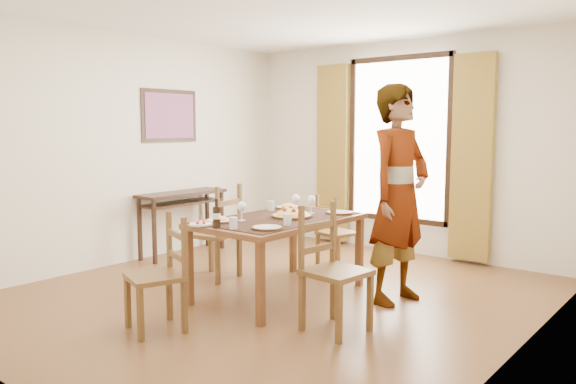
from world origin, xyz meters
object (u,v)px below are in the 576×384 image
Objects in this scene: console_table at (182,201)px; pasta_platter at (292,212)px; man at (399,194)px; dining_table at (279,224)px.

pasta_platter reaches higher than console_table.
man is at bearing 27.49° from pasta_platter.
console_table is 3.05m from man.
console_table is at bearing 97.46° from man.
console_table is 2.13m from dining_table.
dining_table is 4.08× the size of pasta_platter.
pasta_platter is at bearing -12.30° from console_table.
man is (0.97, 0.54, 0.31)m from dining_table.
console_table is 3.00× the size of pasta_platter.
man is at bearing 29.22° from dining_table.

